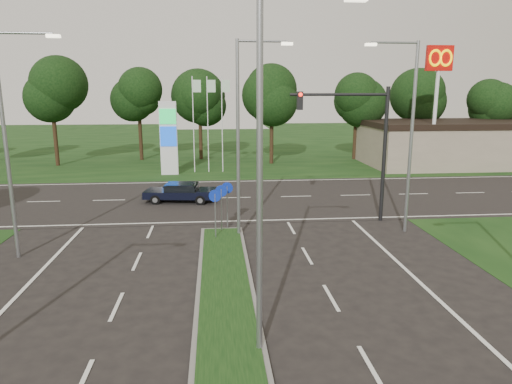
{
  "coord_description": "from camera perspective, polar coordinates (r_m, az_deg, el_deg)",
  "views": [
    {
      "loc": [
        -0.27,
        -4.81,
        6.72
      ],
      "look_at": [
        1.6,
        15.69,
        2.2
      ],
      "focal_mm": 32.0,
      "sensor_mm": 36.0,
      "label": 1
    }
  ],
  "objects": [
    {
      "name": "verge_far",
      "position": [
        60.19,
        -4.95,
        5.94
      ],
      "size": [
        160.0,
        50.0,
        0.02
      ],
      "primitive_type": "cube",
      "color": "black",
      "rests_on": "ground"
    },
    {
      "name": "cross_road",
      "position": [
        29.59,
        -4.55,
        -0.78
      ],
      "size": [
        160.0,
        12.0,
        0.02
      ],
      "primitive_type": "cube",
      "color": "black",
      "rests_on": "ground"
    },
    {
      "name": "commercial_building",
      "position": [
        46.73,
        23.4,
        5.58
      ],
      "size": [
        16.0,
        9.0,
        4.0
      ],
      "primitive_type": "cube",
      "color": "gray",
      "rests_on": "ground"
    },
    {
      "name": "streetlight_median_near",
      "position": [
        11.01,
        1.5,
        3.79
      ],
      "size": [
        2.53,
        0.22,
        9.0
      ],
      "color": "gray",
      "rests_on": "ground"
    },
    {
      "name": "streetlight_median_far",
      "position": [
        20.91,
        -1.72,
        7.87
      ],
      "size": [
        2.53,
        0.22,
        9.0
      ],
      "color": "gray",
      "rests_on": "ground"
    },
    {
      "name": "streetlight_left_far",
      "position": [
        20.52,
        -28.41,
        6.31
      ],
      "size": [
        2.53,
        0.22,
        9.0
      ],
      "color": "gray",
      "rests_on": "ground"
    },
    {
      "name": "streetlight_right_far",
      "position": [
        22.76,
        18.46,
        7.62
      ],
      "size": [
        2.53,
        0.22,
        9.0
      ],
      "rotation": [
        0.0,
        0.0,
        3.14
      ],
      "color": "gray",
      "rests_on": "ground"
    },
    {
      "name": "traffic_signal",
      "position": [
        24.09,
        12.96,
        7.15
      ],
      "size": [
        5.1,
        0.42,
        7.0
      ],
      "color": "black",
      "rests_on": "ground"
    },
    {
      "name": "median_signs",
      "position": [
        21.8,
        -4.35,
        -0.93
      ],
      "size": [
        1.16,
        1.76,
        2.38
      ],
      "color": "gray",
      "rests_on": "ground"
    },
    {
      "name": "gas_pylon",
      "position": [
        38.18,
        -10.55,
        6.89
      ],
      "size": [
        5.8,
        1.26,
        8.0
      ],
      "color": "silver",
      "rests_on": "ground"
    },
    {
      "name": "mcdonalds_sign",
      "position": [
        41.09,
        21.81,
        13.3
      ],
      "size": [
        2.2,
        0.47,
        10.4
      ],
      "color": "silver",
      "rests_on": "ground"
    },
    {
      "name": "treeline_far",
      "position": [
        44.75,
        -4.85,
        12.49
      ],
      "size": [
        6.0,
        6.0,
        9.9
      ],
      "color": "black",
      "rests_on": "ground"
    },
    {
      "name": "navy_sedan",
      "position": [
        28.76,
        -9.4,
        0.01
      ],
      "size": [
        4.51,
        2.33,
        1.18
      ],
      "rotation": [
        0.0,
        0.0,
        1.44
      ],
      "color": "black",
      "rests_on": "ground"
    }
  ]
}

